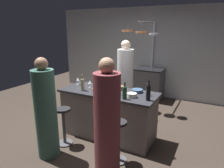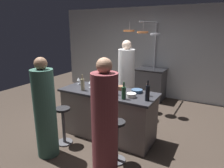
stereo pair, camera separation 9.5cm
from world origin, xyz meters
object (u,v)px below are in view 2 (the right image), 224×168
Objects in this scene: bar_stool_left at (63,124)px; mixing_bowl_blue at (137,91)px; wine_bottle_red at (114,88)px; wine_glass_by_chef at (90,82)px; potted_plant at (79,92)px; wine_bottle_rose at (95,87)px; chef at (126,82)px; wine_bottle_dark at (147,93)px; bar_stool_right at (117,140)px; wine_bottle_green at (124,93)px; cutting_board at (102,89)px; mixing_bowl_wooden at (120,88)px; wine_glass_near_left_guest at (78,79)px; stove_range at (151,84)px; wine_bottle_white at (83,84)px; guest_left at (45,112)px; pepper_mill at (148,90)px; mixing_bowl_ceramic at (131,95)px; guest_right at (105,125)px.

bar_stool_left is 3.40× the size of mixing_bowl_blue.
wine_bottle_red is 0.62m from wine_glass_by_chef.
wine_bottle_rose reaches higher than potted_plant.
chef is 1.53m from wine_bottle_dark.
wine_bottle_green is (-0.07, 0.38, 0.63)m from bar_stool_right.
cutting_board is 0.36m from mixing_bowl_wooden.
wine_bottle_green is 1.96× the size of wine_glass_near_left_guest.
wine_glass_near_left_guest is at bearing -108.01° from stove_range.
wine_bottle_green is 0.88m from wine_bottle_white.
chef is 2.11m from guest_left.
mixing_bowl_blue is at bearing -54.32° from chef.
wine_bottle_rose is at bearing -176.16° from wine_bottle_dark.
wine_bottle_red is at bearing 34.72° from bar_stool_left.
wine_bottle_green is at bearing -4.17° from wine_bottle_white.
chef is 6.13× the size of wine_bottle_green.
wine_glass_by_chef reaches higher than potted_plant.
wine_bottle_red is (-0.33, 0.51, 0.65)m from bar_stool_right.
wine_bottle_dark is (0.80, -2.57, 0.58)m from stove_range.
wine_bottle_white reaches higher than bar_stool_right.
mixing_bowl_blue is (0.66, 0.37, -0.08)m from wine_bottle_rose.
wine_bottle_green is 1.00× the size of wine_bottle_rose.
pepper_mill is 1.14m from wine_glass_by_chef.
wine_glass_by_chef is at bearing 171.53° from mixing_bowl_ceramic.
wine_bottle_dark is at bearing -8.58° from wine_glass_near_left_guest.
cutting_board is at bearing 42.10° from wine_bottle_white.
guest_left is at bearing -120.72° from mixing_bowl_wooden.
wine_bottle_rose is at bearing -42.97° from potted_plant.
wine_bottle_white reaches higher than wine_glass_near_left_guest.
wine_bottle_red reaches higher than wine_bottle_white.
wine_bottle_red is 0.32m from mixing_bowl_wooden.
stove_range is at bearing 80.54° from wine_bottle_white.
chef reaches higher than stove_range.
chef is at bearing 88.84° from wine_bottle_rose.
wine_bottle_white reaches higher than wine_bottle_rose.
chef is 1.09× the size of guest_left.
cutting_board is 0.96× the size of wine_bottle_dark.
guest_right is 1.08m from guest_left.
wine_bottle_green is 0.29m from wine_bottle_red.
guest_right is (0.01, -0.35, 0.40)m from bar_stool_right.
cutting_board is 0.69m from wine_bottle_green.
cutting_board is 0.27m from wine_bottle_rose.
wine_glass_by_chef is at bearing 144.79° from bar_stool_right.
stove_range reaches higher than bar_stool_left.
wine_bottle_rose is 1.97× the size of wine_glass_near_left_guest.
wine_glass_near_left_guest is at bearing 139.75° from guest_right.
wine_bottle_green is at bearing -66.15° from chef.
wine_bottle_green is 0.90m from wine_glass_by_chef.
stove_range is 1.31× the size of bar_stool_right.
wine_bottle_rose is at bearing -93.58° from stove_range.
bar_stool_right is 3.40× the size of mixing_bowl_blue.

